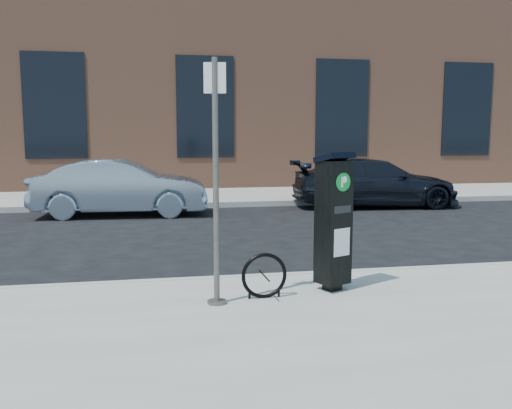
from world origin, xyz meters
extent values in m
plane|color=black|center=(0.00, 0.00, 0.00)|extent=(120.00, 120.00, 0.00)
cube|color=gray|center=(0.00, 14.00, 0.07)|extent=(60.00, 12.00, 0.15)
cube|color=#9E9B93|center=(0.00, -0.02, 0.07)|extent=(60.00, 0.12, 0.16)
cube|color=#9E9B93|center=(0.00, 8.02, 0.07)|extent=(60.00, 0.12, 0.16)
cube|color=#975E44|center=(0.00, 17.00, 4.00)|extent=(28.00, 10.00, 8.00)
cube|color=black|center=(-5.00, 11.98, 3.00)|extent=(2.00, 0.06, 3.50)
cube|color=black|center=(0.00, 11.98, 3.00)|extent=(2.00, 0.06, 3.50)
cube|color=black|center=(5.00, 11.98, 3.00)|extent=(2.00, 0.06, 3.50)
cube|color=black|center=(10.00, 11.98, 3.00)|extent=(2.00, 0.06, 3.50)
cube|color=black|center=(0.37, -0.87, 0.19)|extent=(0.24, 0.24, 0.09)
cube|color=black|center=(0.37, -0.87, 1.00)|extent=(0.45, 0.43, 1.52)
cube|color=black|center=(0.37, -0.87, 1.79)|extent=(0.50, 0.48, 0.14)
cylinder|color=#086522|center=(0.43, -1.01, 1.51)|extent=(0.21, 0.10, 0.22)
cube|color=white|center=(0.43, -1.01, 1.51)|extent=(0.08, 0.04, 0.12)
cube|color=silver|center=(0.43, -1.01, 0.77)|extent=(0.23, 0.11, 0.34)
cube|color=black|center=(0.43, -1.01, 1.18)|extent=(0.25, 0.11, 0.09)
cylinder|color=#58524E|center=(-1.11, -1.16, 0.17)|extent=(0.22, 0.22, 0.03)
cylinder|color=#58524E|center=(-1.11, -1.16, 1.53)|extent=(0.07, 0.07, 2.75)
cube|color=silver|center=(-1.11, -1.16, 2.68)|extent=(0.24, 0.06, 0.33)
torus|color=black|center=(-0.53, -1.05, 0.42)|extent=(0.55, 0.07, 0.55)
cylinder|color=black|center=(-0.71, -1.06, 0.20)|extent=(0.03, 0.03, 0.11)
cylinder|color=black|center=(-0.35, -1.05, 0.20)|extent=(0.03, 0.03, 0.11)
imported|color=#8395A7|center=(-2.63, 6.98, 0.72)|extent=(4.42, 1.74, 1.43)
imported|color=black|center=(4.41, 7.40, 0.68)|extent=(4.83, 2.25, 1.37)
camera|label=1|loc=(-1.77, -7.14, 2.08)|focal=38.00mm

